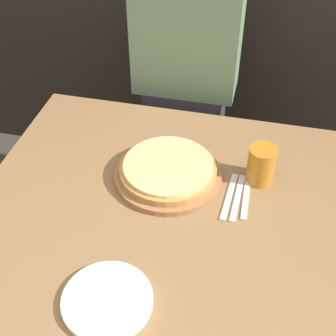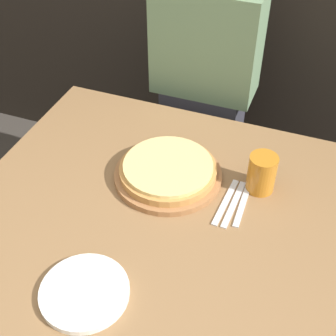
{
  "view_description": "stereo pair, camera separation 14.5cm",
  "coord_description": "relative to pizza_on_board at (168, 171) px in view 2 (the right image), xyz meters",
  "views": [
    {
      "loc": [
        0.23,
        -0.92,
        1.74
      ],
      "look_at": [
        -0.02,
        0.13,
        0.77
      ],
      "focal_mm": 50.0,
      "sensor_mm": 36.0,
      "label": 1
    },
    {
      "loc": [
        0.37,
        -0.87,
        1.74
      ],
      "look_at": [
        -0.02,
        0.13,
        0.77
      ],
      "focal_mm": 50.0,
      "sensor_mm": 36.0,
      "label": 2
    }
  ],
  "objects": [
    {
      "name": "fork",
      "position": [
        0.2,
        -0.04,
        -0.02
      ],
      "size": [
        0.03,
        0.2,
        0.0
      ],
      "color": "silver",
      "rests_on": "dining_table"
    },
    {
      "name": "beer_glass",
      "position": [
        0.28,
        0.06,
        0.04
      ],
      "size": [
        0.09,
        0.09,
        0.12
      ],
      "color": "#B7701E",
      "rests_on": "dining_table"
    },
    {
      "name": "diner_person",
      "position": [
        -0.06,
        0.57,
        -0.12
      ],
      "size": [
        0.4,
        0.2,
        1.3
      ],
      "color": "#33333D",
      "rests_on": "ground_plane"
    },
    {
      "name": "pizza_on_board",
      "position": [
        0.0,
        0.0,
        0.0
      ],
      "size": [
        0.34,
        0.34,
        0.06
      ],
      "color": "#99663D",
      "rests_on": "dining_table"
    },
    {
      "name": "spoon",
      "position": [
        0.25,
        -0.04,
        -0.02
      ],
      "size": [
        0.02,
        0.17,
        0.0
      ],
      "color": "silver",
      "rests_on": "dining_table"
    },
    {
      "name": "dining_table",
      "position": [
        0.02,
        -0.13,
        -0.39
      ],
      "size": [
        1.13,
        1.01,
        0.73
      ],
      "color": "olive",
      "rests_on": "ground_plane"
    },
    {
      "name": "dinner_plate",
      "position": [
        -0.04,
        -0.47,
        -0.02
      ],
      "size": [
        0.22,
        0.22,
        0.02
      ],
      "color": "white",
      "rests_on": "dining_table"
    },
    {
      "name": "dinner_knife",
      "position": [
        0.22,
        -0.04,
        -0.02
      ],
      "size": [
        0.03,
        0.2,
        0.0
      ],
      "color": "silver",
      "rests_on": "dining_table"
    },
    {
      "name": "ground_plane",
      "position": [
        0.02,
        -0.13,
        -0.76
      ],
      "size": [
        12.0,
        12.0,
        0.0
      ],
      "primitive_type": "plane",
      "color": "#38332D"
    }
  ]
}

